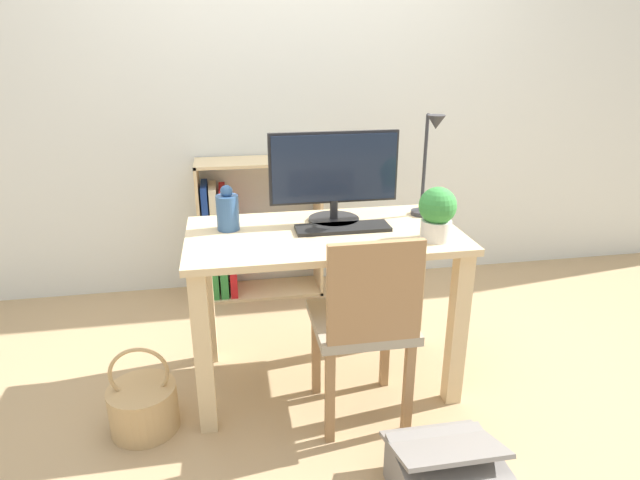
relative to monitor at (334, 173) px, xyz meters
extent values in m
plane|color=tan|center=(-0.07, -0.13, -0.98)|extent=(10.00, 10.00, 0.00)
cube|color=silver|center=(-0.07, 1.05, 0.32)|extent=(8.00, 0.05, 2.60)
cube|color=#D8BC8C|center=(-0.07, -0.13, -0.24)|extent=(1.19, 0.63, 0.03)
cube|color=#D8BC8C|center=(-0.61, -0.40, -0.62)|extent=(0.07, 0.07, 0.72)
cube|color=#D8BC8C|center=(0.47, -0.40, -0.62)|extent=(0.07, 0.07, 0.72)
cube|color=#D8BC8C|center=(-0.61, 0.13, -0.62)|extent=(0.07, 0.07, 0.72)
cube|color=#D8BC8C|center=(0.47, 0.13, -0.62)|extent=(0.07, 0.07, 0.72)
cylinder|color=#232326|center=(0.00, 0.00, -0.22)|extent=(0.23, 0.23, 0.02)
cylinder|color=#232326|center=(0.00, 0.00, -0.17)|extent=(0.04, 0.04, 0.09)
cube|color=#232326|center=(0.00, 0.00, 0.02)|extent=(0.58, 0.02, 0.32)
cube|color=#192338|center=(0.00, 0.00, 0.02)|extent=(0.56, 0.03, 0.30)
cube|color=black|center=(0.02, -0.12, -0.22)|extent=(0.41, 0.13, 0.02)
cylinder|color=#33598C|center=(-0.48, -0.03, -0.15)|extent=(0.10, 0.10, 0.15)
sphere|color=#33598C|center=(-0.48, -0.03, -0.05)|extent=(0.05, 0.05, 0.05)
cylinder|color=#2D2D33|center=(0.43, 0.02, -0.22)|extent=(0.10, 0.10, 0.02)
cylinder|color=#2D2D33|center=(0.43, 0.02, 0.02)|extent=(0.02, 0.02, 0.45)
cylinder|color=#2D2D33|center=(0.43, -0.03, 0.24)|extent=(0.01, 0.10, 0.01)
cone|color=#2D2D33|center=(0.43, -0.08, 0.22)|extent=(0.08, 0.08, 0.06)
cylinder|color=silver|center=(0.37, -0.30, -0.18)|extent=(0.13, 0.13, 0.08)
sphere|color=#388C3D|center=(0.37, -0.30, -0.08)|extent=(0.16, 0.16, 0.16)
cube|color=#9E937F|center=(0.04, -0.39, -0.53)|extent=(0.40, 0.40, 0.04)
cube|color=#9E754C|center=(0.04, -0.58, -0.31)|extent=(0.36, 0.03, 0.40)
cube|color=#9E754C|center=(-0.12, -0.56, -0.76)|extent=(0.04, 0.04, 0.42)
cube|color=#9E754C|center=(0.20, -0.56, -0.76)|extent=(0.04, 0.04, 0.42)
cube|color=#9E754C|center=(-0.12, -0.23, -0.76)|extent=(0.04, 0.04, 0.42)
cube|color=#9E754C|center=(0.20, -0.23, -0.76)|extent=(0.04, 0.04, 0.42)
cube|color=#D8BC8C|center=(-0.65, 0.87, -0.55)|extent=(0.02, 0.28, 0.86)
cube|color=#D8BC8C|center=(0.08, 0.87, -0.55)|extent=(0.02, 0.28, 0.86)
cube|color=#D8BC8C|center=(-0.28, 0.87, -0.97)|extent=(0.75, 0.28, 0.02)
cube|color=#D8BC8C|center=(-0.28, 0.87, -0.12)|extent=(0.75, 0.28, 0.02)
cube|color=#D8BC8C|center=(-0.28, 0.87, -0.55)|extent=(0.71, 0.28, 0.02)
cube|color=#2D7F38|center=(-0.59, 0.87, -0.84)|extent=(0.07, 0.24, 0.24)
cube|color=#2D7F38|center=(-0.53, 0.87, -0.83)|extent=(0.05, 0.24, 0.26)
cube|color=red|center=(-0.47, 0.87, -0.80)|extent=(0.04, 0.24, 0.33)
cube|color=navy|center=(-0.61, 0.87, -0.39)|extent=(0.04, 0.24, 0.29)
cube|color=beige|center=(-0.56, 0.87, -0.40)|extent=(0.04, 0.24, 0.28)
cube|color=red|center=(-0.51, 0.87, -0.40)|extent=(0.04, 0.24, 0.27)
cylinder|color=tan|center=(-0.87, -0.35, -0.88)|extent=(0.28, 0.28, 0.20)
torus|color=tan|center=(-0.87, -0.35, -0.71)|extent=(0.24, 0.02, 0.24)
cube|color=gray|center=(0.22, -0.87, -0.78)|extent=(0.37, 0.32, 0.13)
camera|label=1|loc=(-0.47, -2.28, 0.56)|focal=30.00mm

